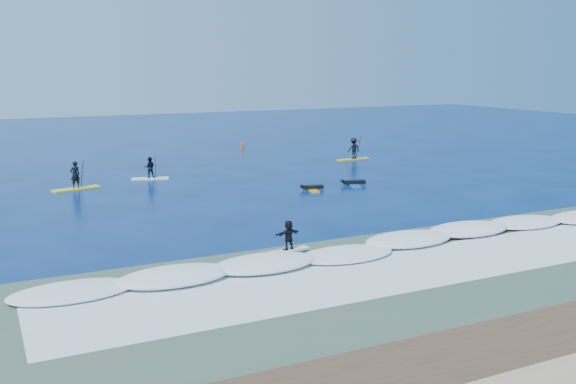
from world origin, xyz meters
name	(u,v)px	position (x,y,z in m)	size (l,w,h in m)	color
ground	(301,207)	(0.00, 0.00, 0.00)	(160.00, 160.00, 0.00)	#031B48
shallow_water	(450,270)	(0.00, -14.00, 0.01)	(90.00, 13.00, 0.01)	#3E5541
breaking_wave	(395,247)	(0.00, -10.00, 0.00)	(40.00, 6.00, 0.30)	white
whitewater	(435,264)	(0.00, -13.00, 0.00)	(34.00, 5.00, 0.02)	silver
sup_paddler_left	(75,179)	(-11.70, 12.08, 0.73)	(3.44, 1.71, 2.35)	yellow
sup_paddler_center	(150,170)	(-5.93, 13.93, 0.74)	(2.91, 1.43, 1.98)	white
sup_paddler_right	(354,150)	(13.69, 15.86, 0.93)	(3.44, 1.11, 2.37)	gold
prone_paddler_near	(312,188)	(3.19, 4.50, 0.15)	(1.71, 2.22, 0.45)	gold
prone_paddler_far	(353,183)	(6.81, 4.84, 0.17)	(1.86, 2.44, 0.50)	#175CB2
wave_surfer	(289,237)	(-5.18, -8.85, 0.84)	(2.13, 0.88, 1.50)	silver
marker_buoy	(242,146)	(7.40, 27.86, 0.33)	(0.32, 0.32, 0.76)	#D54F13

